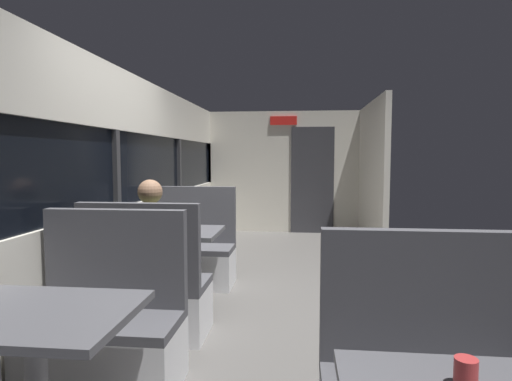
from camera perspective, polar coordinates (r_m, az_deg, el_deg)
name	(u,v)px	position (r m, az deg, el deg)	size (l,w,h in m)	color
ground_plane	(265,311)	(4.13, 1.25, -16.01)	(3.30, 9.20, 0.02)	#514F4C
carriage_window_panel_left	(114,192)	(4.25, -18.60, -0.18)	(0.09, 8.48, 2.30)	beige
carriage_end_bulkhead	(286,173)	(8.06, 4.13, 2.41)	(2.90, 0.11, 2.30)	beige
carriage_aisle_panel_right	(372,175)	(6.95, 15.35, 2.01)	(0.08, 2.40, 2.30)	beige
dining_table_near_window	(35,332)	(2.29, -27.75, -16.56)	(0.90, 0.70, 0.74)	#9E9EA3
bench_near_window_facing_entry	(106,334)	(2.96, -19.63, -17.80)	(0.95, 0.50, 1.10)	silver
dining_table_mid_window	(173,241)	(4.15, -11.18, -6.66)	(0.90, 0.70, 0.74)	#9E9EA3
bench_mid_window_facing_end	(147,296)	(3.59, -14.48, -13.66)	(0.95, 0.50, 1.10)	silver
bench_mid_window_facing_entry	(192,256)	(4.88, -8.67, -8.69)	(0.95, 0.50, 1.10)	silver
seated_passenger	(150,268)	(3.60, -14.14, -10.15)	(0.47, 0.55, 1.26)	#26262D
coffee_cup_primary	(466,373)	(1.55, 26.50, -21.18)	(0.07, 0.07, 0.09)	#B23333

